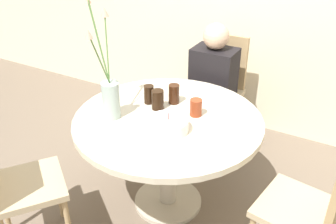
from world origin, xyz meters
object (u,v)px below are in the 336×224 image
object	(u,v)px
chair_right_flank	(11,179)
drink_glass_2	(196,107)
chair_far_back	(219,84)
flower_vase	(109,89)
side_plate	(204,97)
drink_glass_0	(149,94)
drink_glass_3	(158,100)
chair_left_flank	(316,205)
person_woman	(212,93)
drink_glass_1	(174,94)
birthday_cake	(168,125)

from	to	relation	value
chair_right_flank	drink_glass_2	world-z (taller)	chair_right_flank
chair_far_back	drink_glass_2	world-z (taller)	chair_far_back
flower_vase	side_plate	size ratio (longest dim) A/B	3.80
side_plate	drink_glass_0	world-z (taller)	drink_glass_0
chair_far_back	chair_right_flank	distance (m)	1.82
side_plate	drink_glass_3	world-z (taller)	drink_glass_3
chair_left_flank	chair_right_flank	bearing A→B (deg)	-58.84
side_plate	person_woman	distance (m)	0.49
drink_glass_1	chair_right_flank	bearing A→B (deg)	-118.00
drink_glass_2	drink_glass_3	distance (m)	0.26
birthday_cake	flower_vase	size ratio (longest dim) A/B	0.31
chair_left_flank	drink_glass_1	size ratio (longest dim) A/B	7.22
chair_right_flank	birthday_cake	xyz separation A→B (m)	(0.65, 0.64, 0.21)
flower_vase	drink_glass_1	xyz separation A→B (m)	(0.26, 0.35, -0.13)
flower_vase	drink_glass_3	world-z (taller)	flower_vase
chair_right_flank	flower_vase	distance (m)	0.75
birthday_cake	flower_vase	xyz separation A→B (m)	(-0.40, -0.03, 0.15)
person_woman	chair_right_flank	bearing A→B (deg)	-109.03
drink_glass_1	drink_glass_3	bearing A→B (deg)	-113.24
chair_left_flank	person_woman	world-z (taller)	person_woman
side_plate	drink_glass_2	size ratio (longest dim) A/B	1.84
person_woman	birthday_cake	bearing A→B (deg)	-83.37
birthday_cake	chair_right_flank	bearing A→B (deg)	-135.59
person_woman	drink_glass_1	bearing A→B (deg)	-92.82
drink_glass_2	person_woman	distance (m)	0.75
side_plate	drink_glass_0	size ratio (longest dim) A/B	1.62
drink_glass_0	drink_glass_3	world-z (taller)	drink_glass_3
drink_glass_2	chair_far_back	bearing A→B (deg)	101.81
drink_glass_1	drink_glass_2	world-z (taller)	drink_glass_1
side_plate	drink_glass_3	bearing A→B (deg)	-123.91
chair_far_back	drink_glass_1	size ratio (longest dim) A/B	7.22
drink_glass_3	birthday_cake	bearing A→B (deg)	-46.67
birthday_cake	drink_glass_3	bearing A→B (deg)	133.33
birthday_cake	side_plate	world-z (taller)	birthday_cake
chair_right_flank	drink_glass_0	size ratio (longest dim) A/B	7.53
chair_far_back	birthday_cake	world-z (taller)	chair_far_back
chair_left_flank	side_plate	size ratio (longest dim) A/B	4.64
birthday_cake	chair_left_flank	bearing A→B (deg)	-1.23
person_woman	drink_glass_2	bearing A→B (deg)	-76.08
birthday_cake	flower_vase	bearing A→B (deg)	-176.41
chair_right_flank	chair_left_flank	xyz separation A→B (m)	(1.53, 0.62, 0.00)
drink_glass_0	person_woman	size ratio (longest dim) A/B	0.11
chair_left_flank	drink_glass_3	xyz separation A→B (m)	(-1.07, 0.22, 0.23)
drink_glass_1	chair_far_back	bearing A→B (deg)	88.25
side_plate	drink_glass_2	distance (m)	0.26
drink_glass_1	person_woman	xyz separation A→B (m)	(0.03, 0.61, -0.25)
drink_glass_0	drink_glass_3	xyz separation A→B (m)	(0.09, -0.04, 0.00)
chair_far_back	side_plate	size ratio (longest dim) A/B	4.64
flower_vase	drink_glass_2	size ratio (longest dim) A/B	7.00
chair_right_flank	flower_vase	size ratio (longest dim) A/B	1.22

